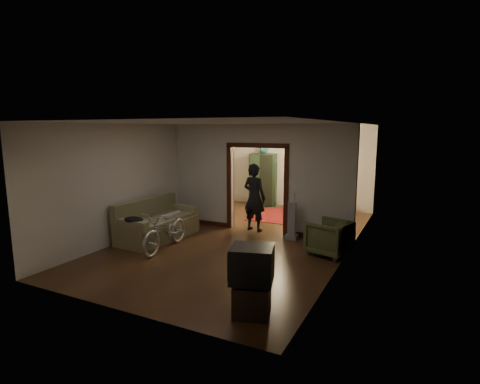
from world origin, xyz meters
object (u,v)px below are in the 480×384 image
Objects in this scene: locker at (263,180)px; sofa at (158,219)px; person at (254,197)px; desk at (324,202)px; armchair at (329,237)px; bicycle at (166,230)px.

sofa is at bearing -112.44° from locker.
person is 1.92× the size of desk.
locker is at bearing -125.56° from armchair.
bicycle is at bearing 75.12° from person.
armchair is at bearing 165.40° from person.
bicycle is at bearing -104.41° from locker.
person reaches higher than sofa.
armchair is 0.46× the size of person.
locker is (-3.33, 4.26, 0.54)m from armchair.
bicycle is 5.82m from desk.
locker is (-1.09, 3.20, 0.02)m from person.
bicycle reaches higher than armchair.
bicycle is at bearing -52.74° from armchair.
bicycle is 3.58m from armchair.
person reaches higher than armchair.
locker is (0.72, 4.93, 0.43)m from sofa.
bicycle reaches higher than desk.
armchair is 0.88× the size of desk.
person is 3.28m from desk.
desk is (2.93, 4.77, -0.14)m from sofa.
locker is 2.30m from desk.
armchair is at bearing 12.21° from sofa.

